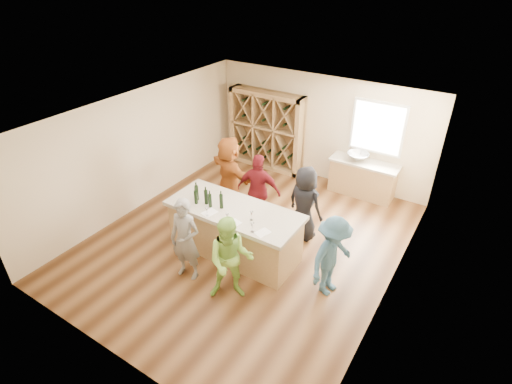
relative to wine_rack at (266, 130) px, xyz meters
The scene contains 33 objects.
floor 3.78m from the wine_rack, 65.36° to the right, with size 6.00×7.00×0.10m, color brown.
ceiling 4.00m from the wine_rack, 65.36° to the right, with size 6.00×7.00×0.10m, color white.
wall_back 1.56m from the wine_rack, 10.57° to the left, with size 6.00×0.10×2.80m, color beige.
wall_front 6.99m from the wine_rack, 77.60° to the right, with size 6.00×0.10×2.80m, color beige.
wall_left 3.63m from the wine_rack, 115.36° to the right, with size 0.10×7.00×2.80m, color beige.
wall_right 5.61m from the wine_rack, 35.70° to the right, with size 0.10×7.00×2.80m, color beige.
window_frame 3.08m from the wine_rack, ahead, with size 1.30×0.06×1.30m, color white.
window_pane 3.07m from the wine_rack, ahead, with size 1.18×0.01×1.18m, color white.
wine_rack is the anchor object (origin of this frame).
back_counter_base 2.98m from the wine_rack, ahead, with size 1.60×0.58×0.86m, color #9D7A4B.
back_counter_top 2.91m from the wine_rack, ahead, with size 1.70×0.62×0.06m, color #B1A792.
sink 2.70m from the wine_rack, ahead, with size 0.54×0.54×0.19m, color silver.
faucet 2.70m from the wine_rack, ahead, with size 0.02×0.02×0.30m, color silver.
tasting_counter_base 4.08m from the wine_rack, 67.98° to the right, with size 2.60×1.00×1.00m, color #9D7A4B.
tasting_counter_top 4.03m from the wine_rack, 67.98° to the right, with size 2.72×1.12×0.08m, color #B1A792.
wine_bottle_a 3.92m from the wine_rack, 79.82° to the right, with size 0.08×0.08×0.32m, color black.
wine_bottle_b 4.05m from the wine_rack, 79.06° to the right, with size 0.07×0.07×0.29m, color black.
wine_bottle_c 3.99m from the wine_rack, 76.28° to the right, with size 0.08×0.08×0.31m, color black.
wine_bottle_d 4.07m from the wine_rack, 74.60° to the right, with size 0.07×0.07×0.28m, color black.
wine_bottle_e 4.05m from the wine_rack, 71.42° to the right, with size 0.07×0.07×0.30m, color black.
wine_glass_a 4.38m from the wine_rack, 73.73° to the right, with size 0.06×0.06×0.17m, color white.
wine_glass_b 4.47m from the wine_rack, 68.22° to the right, with size 0.06×0.06×0.16m, color white.
wine_glass_c 4.73m from the wine_rack, 61.96° to the right, with size 0.07×0.07×0.20m, color white.
wine_glass_d 4.37m from the wine_rack, 62.60° to the right, with size 0.07×0.07×0.19m, color white.
tasting_menu_a 4.27m from the wine_rack, 73.75° to the right, with size 0.21×0.28×0.00m, color white.
tasting_menu_b 4.53m from the wine_rack, 66.70° to the right, with size 0.21×0.29×0.00m, color white.
tasting_menu_c 4.74m from the wine_rack, 59.71° to the right, with size 0.20×0.27×0.00m, color white.
person_near_left 4.91m from the wine_rack, 76.54° to the right, with size 0.61×0.45×1.68m, color slate.
person_near_right 5.24m from the wine_rack, 65.63° to the right, with size 0.81×0.44×1.66m, color #8CC64C.
person_server 5.19m from the wine_rack, 45.99° to the right, with size 1.03×0.48×1.60m, color #335972.
person_far_mid 2.92m from the wine_rack, 62.18° to the right, with size 1.01×0.51×1.72m, color #590F14.
person_far_right 3.50m from the wine_rack, 45.61° to the right, with size 0.82×0.54×1.68m, color black.
person_far_left 2.44m from the wine_rack, 79.42° to the right, with size 1.71×0.62×1.85m, color #994C19.
Camera 1 is at (3.86, -5.72, 5.36)m, focal length 28.00 mm.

